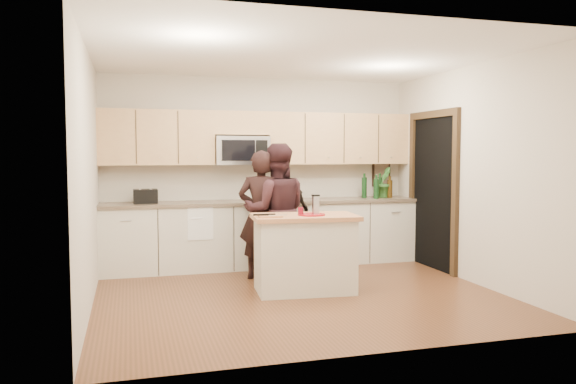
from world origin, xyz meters
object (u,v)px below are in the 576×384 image
object	(u,v)px
woman_center	(276,211)
woman_right	(280,214)
woman_left	(261,215)
island	(305,253)
toaster	(146,196)

from	to	relation	value
woman_center	woman_right	world-z (taller)	woman_center
woman_left	woman_right	bearing A→B (deg)	-121.80
island	woman_center	xyz separation A→B (m)	(-0.14, 0.77, 0.41)
woman_left	island	bearing A→B (deg)	135.82
toaster	woman_right	size ratio (longest dim) A/B	0.20
island	woman_left	world-z (taller)	woman_left
island	woman_right	bearing A→B (deg)	96.21
island	woman_center	world-z (taller)	woman_center
woman_center	woman_right	bearing A→B (deg)	-106.95
toaster	woman_left	world-z (taller)	woman_left
woman_left	woman_right	world-z (taller)	woman_left
woman_right	toaster	bearing A→B (deg)	-41.57
woman_center	woman_right	size ratio (longest dim) A/B	1.07
toaster	woman_left	bearing A→B (deg)	-28.66
island	toaster	size ratio (longest dim) A/B	3.98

